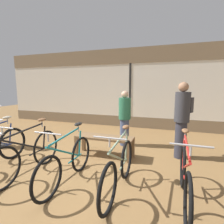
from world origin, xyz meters
The scene contains 9 objects.
ground_plane centered at (0.00, 0.00, 0.00)m, with size 24.00×24.00×0.00m, color olive.
shop_back_wall centered at (0.00, 4.16, 1.64)m, with size 12.00×0.08×3.20m.
bicycle_left centered at (-0.92, -0.39, 0.41)m, with size 0.46×1.79×1.05m.
bicycle_center centered at (-0.05, -0.39, 0.38)m, with size 0.46×1.69×1.03m.
bicycle_right centered at (0.89, -0.35, 0.39)m, with size 0.46×1.70×1.03m.
bicycle_far_right centered at (1.86, -0.33, 0.40)m, with size 0.46×1.72×1.04m.
display_bench centered at (0.13, 0.92, 0.41)m, with size 1.40×0.44×0.50m.
customer_near_rack centered at (1.88, 1.45, 0.97)m, with size 0.49×0.56×1.79m.
customer_by_window centered at (0.38, 1.88, 0.82)m, with size 0.48×0.48×1.57m.
Camera 1 is at (1.63, -2.86, 1.69)m, focal length 28.00 mm.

